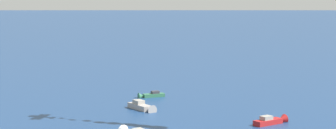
% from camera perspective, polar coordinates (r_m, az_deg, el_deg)
% --- Properties ---
extents(motorboat_far_stbd, '(11.29, 4.94, 3.18)m').
position_cam_1_polar(motorboat_far_stbd, '(173.71, -2.30, -3.86)').
color(motorboat_far_stbd, '#9E9993').
rests_on(motorboat_far_stbd, ground_plane).
extents(motorboat_inshore, '(4.75, 10.15, 2.85)m').
position_cam_1_polar(motorboat_inshore, '(158.17, 9.39, -5.04)').
color(motorboat_inshore, '#B21E1E').
rests_on(motorboat_inshore, ground_plane).
extents(motorboat_mid_cluster, '(2.26, 8.31, 2.40)m').
position_cam_1_polar(motorboat_mid_cluster, '(194.02, -1.63, -2.79)').
color(motorboat_mid_cluster, '#33704C').
rests_on(motorboat_mid_cluster, ground_plane).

